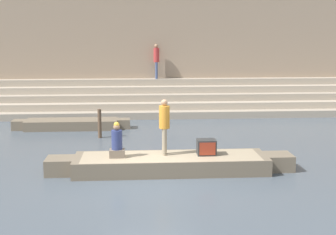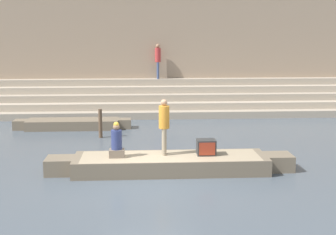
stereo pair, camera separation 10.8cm
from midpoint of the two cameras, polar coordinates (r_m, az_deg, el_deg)
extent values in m
plane|color=#4C5660|center=(12.93, -2.07, -7.41)|extent=(120.00, 120.00, 0.00)
cube|color=tan|center=(22.89, -2.73, 0.80)|extent=(36.00, 2.94, 0.33)
cube|color=#B2A28D|center=(23.13, -2.74, 1.71)|extent=(36.00, 2.36, 0.33)
cube|color=tan|center=(23.38, -2.76, 2.61)|extent=(36.00, 1.77, 0.33)
cube|color=#B2A28D|center=(23.63, -2.78, 3.48)|extent=(36.00, 1.18, 0.33)
cube|color=tan|center=(23.89, -2.79, 4.34)|extent=(36.00, 0.59, 0.33)
cube|color=tan|center=(24.65, -2.88, 10.66)|extent=(34.20, 1.20, 8.20)
cube|color=brown|center=(24.31, -2.78, 1.68)|extent=(34.20, 0.12, 0.60)
cube|color=#756651|center=(13.47, 0.54, -5.66)|extent=(5.51, 1.45, 0.46)
cube|color=tan|center=(13.41, 0.55, -4.81)|extent=(5.07, 1.35, 0.05)
cube|color=#756651|center=(14.04, 13.51, -5.28)|extent=(0.77, 0.80, 0.46)
cube|color=#756651|center=(13.62, -12.83, -5.74)|extent=(0.77, 0.80, 0.46)
cylinder|color=olive|center=(14.20, -3.03, -4.28)|extent=(2.60, 0.04, 0.04)
cylinder|color=gray|center=(13.54, -0.26, -2.85)|extent=(0.13, 0.13, 0.78)
cylinder|color=gray|center=(13.38, -0.22, -3.02)|extent=(0.13, 0.13, 0.78)
cylinder|color=orange|center=(13.31, -0.25, 0.06)|extent=(0.30, 0.30, 0.65)
sphere|color=#9E7556|center=(13.25, -0.25, 1.83)|extent=(0.18, 0.18, 0.18)
cube|color=#756656|center=(13.34, -6.03, -4.34)|extent=(0.43, 0.33, 0.23)
cylinder|color=navy|center=(13.25, -6.06, -2.71)|extent=(0.30, 0.30, 0.55)
sphere|color=#9E7556|center=(13.17, -6.09, -1.15)|extent=(0.18, 0.18, 0.18)
sphere|color=gold|center=(13.15, -6.10, -0.87)|extent=(0.16, 0.16, 0.16)
cube|color=#2D2D2D|center=(13.54, 4.90, -3.62)|extent=(0.54, 0.43, 0.45)
cube|color=#99331E|center=(13.33, 5.03, -3.85)|extent=(0.46, 0.02, 0.37)
cube|color=#756651|center=(19.81, -11.37, -0.79)|extent=(3.76, 1.12, 0.39)
cube|color=beige|center=(19.78, -11.39, -0.30)|extent=(3.46, 1.02, 0.05)
cube|color=#756651|center=(19.63, -5.16, -0.73)|extent=(0.53, 0.61, 0.39)
cube|color=#756651|center=(20.22, -17.40, -0.84)|extent=(0.53, 0.61, 0.39)
cylinder|color=brown|center=(17.87, -8.08, -0.72)|extent=(0.14, 0.14, 1.10)
cylinder|color=#3D4C75|center=(23.93, -1.12, 5.77)|extent=(0.12, 0.12, 0.85)
cylinder|color=#3D4C75|center=(23.77, -1.10, 5.74)|extent=(0.12, 0.12, 0.85)
cylinder|color=#B23333|center=(23.80, -1.11, 7.62)|extent=(0.29, 0.29, 0.71)
sphere|color=#9E7556|center=(23.79, -1.12, 8.71)|extent=(0.20, 0.20, 0.20)
camera|label=1|loc=(0.05, -89.78, 0.04)|focal=50.00mm
camera|label=2|loc=(0.05, 90.22, -0.04)|focal=50.00mm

